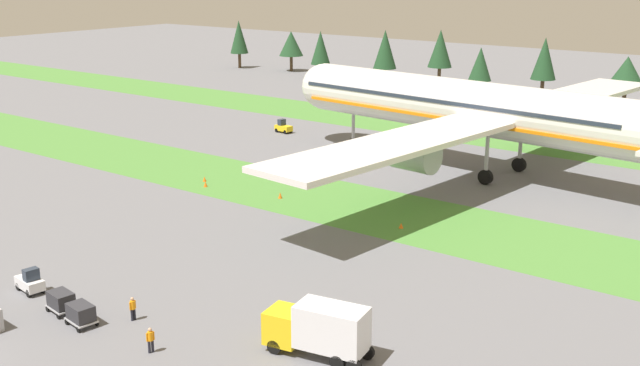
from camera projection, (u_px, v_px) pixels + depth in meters
grass_strip_near at (341, 202)px, 80.77m from camera, size 320.00×13.59×0.01m
grass_strip_far at (498, 137)px, 110.90m from camera, size 320.00×13.59×0.01m
airliner at (489, 110)px, 89.40m from camera, size 58.31×72.03×21.63m
baggage_tug at (30, 282)px, 58.61m from camera, size 2.77×1.68×1.97m
cargo_dolly_lead at (61, 300)px, 55.13m from camera, size 2.40×1.81×1.55m
cargo_dolly_second at (81, 313)px, 53.14m from camera, size 2.40×1.81×1.55m
catering_truck at (318, 328)px, 48.72m from camera, size 7.25×3.50×3.58m
pushback_tractor at (283, 127)px, 113.75m from camera, size 2.72×1.57×1.97m
ground_crew_marshaller at (150, 339)px, 49.42m from camera, size 0.36×0.53×1.74m
ground_crew_loader at (133, 308)px, 53.91m from camera, size 0.36×0.56×1.74m
taxiway_marker_0 at (205, 179)px, 88.41m from camera, size 0.44×0.44×0.59m
taxiway_marker_1 at (280, 195)px, 82.06m from camera, size 0.44×0.44×0.66m
taxiway_marker_2 at (401, 226)px, 72.86m from camera, size 0.44×0.44×0.51m
taxiway_marker_3 at (206, 184)px, 86.29m from camera, size 0.44×0.44×0.64m
distant_tree_line at (605, 67)px, 134.01m from camera, size 165.09×10.25×11.68m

